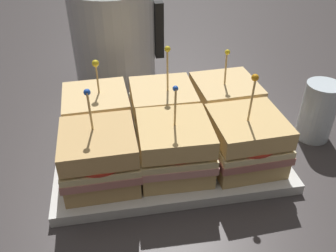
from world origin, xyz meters
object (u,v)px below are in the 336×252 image
object	(u,v)px
serving_platter	(168,151)
sandwich_front_center	(173,148)
sandwich_back_right	(224,103)
kettle_steel	(114,36)
sandwich_front_right	(246,141)
sandwich_back_center	(163,110)
sandwich_back_left	(98,116)
sandwich_front_left	(100,157)
drinking_glass	(318,111)

from	to	relation	value
serving_platter	sandwich_front_center	bearing A→B (deg)	-91.47
sandwich_back_right	kettle_steel	world-z (taller)	kettle_steel
sandwich_front_right	sandwich_back_center	distance (m)	0.17
sandwich_front_center	sandwich_front_right	world-z (taller)	sandwich_front_right
sandwich_back_left	sandwich_back_center	bearing A→B (deg)	-0.12
sandwich_front_left	sandwich_back_right	xyz separation A→B (m)	(0.23, 0.12, -0.00)
sandwich_front_center	sandwich_back_center	world-z (taller)	sandwich_back_center
sandwich_back_left	sandwich_back_right	xyz separation A→B (m)	(0.24, 0.00, -0.00)
sandwich_front_right	drinking_glass	size ratio (longest dim) A/B	1.48
kettle_steel	drinking_glass	distance (m)	0.47
sandwich_back_center	drinking_glass	distance (m)	0.29
sandwich_back_left	sandwich_front_left	bearing A→B (deg)	-88.93
sandwich_front_center	sandwich_back_center	size ratio (longest dim) A/B	0.92
sandwich_front_center	sandwich_back_right	distance (m)	0.17
sandwich_front_left	sandwich_back_center	world-z (taller)	sandwich_back_center
sandwich_back_left	kettle_steel	xyz separation A→B (m)	(0.04, 0.26, 0.05)
sandwich_front_center	drinking_glass	bearing A→B (deg)	13.52
serving_platter	kettle_steel	size ratio (longest dim) A/B	1.55
serving_platter	kettle_steel	world-z (taller)	kettle_steel
sandwich_front_center	kettle_steel	distance (m)	0.38
sandwich_front_right	drinking_glass	world-z (taller)	sandwich_front_right
kettle_steel	sandwich_front_right	bearing A→B (deg)	-63.02
sandwich_back_right	sandwich_back_left	bearing A→B (deg)	-179.42
sandwich_back_left	serving_platter	bearing A→B (deg)	-25.82
sandwich_front_center	sandwich_back_left	world-z (taller)	sandwich_front_center
sandwich_front_left	sandwich_front_right	bearing A→B (deg)	0.12
sandwich_front_left	sandwich_back_left	bearing A→B (deg)	91.07
sandwich_back_right	kettle_steel	size ratio (longest dim) A/B	0.62
sandwich_front_right	kettle_steel	distance (m)	0.42
serving_platter	sandwich_back_right	size ratio (longest dim) A/B	2.52
serving_platter	drinking_glass	xyz separation A→B (m)	(0.28, 0.01, 0.05)
sandwich_back_right	serving_platter	bearing A→B (deg)	-153.35
sandwich_front_left	kettle_steel	size ratio (longest dim) A/B	0.63
sandwich_front_center	sandwich_front_right	size ratio (longest dim) A/B	0.93
sandwich_back_right	kettle_steel	distance (m)	0.32
sandwich_front_right	sandwich_front_center	bearing A→B (deg)	178.85
sandwich_front_left	sandwich_front_center	xyz separation A→B (m)	(0.11, 0.00, -0.00)
kettle_steel	drinking_glass	bearing A→B (deg)	-40.30
serving_platter	sandwich_back_center	world-z (taller)	sandwich_back_center
kettle_steel	sandwich_front_left	bearing A→B (deg)	-96.52
sandwich_front_center	serving_platter	bearing A→B (deg)	88.53
sandwich_front_right	sandwich_front_left	bearing A→B (deg)	-179.88
sandwich_front_left	sandwich_back_center	xyz separation A→B (m)	(0.12, 0.12, -0.00)
kettle_steel	serving_platter	bearing A→B (deg)	-76.85
sandwich_front_left	drinking_glass	world-z (taller)	sandwich_front_left
sandwich_front_left	sandwich_back_left	world-z (taller)	sandwich_front_left
sandwich_front_left	kettle_steel	world-z (taller)	kettle_steel
serving_platter	kettle_steel	bearing A→B (deg)	103.15
serving_platter	drinking_glass	bearing A→B (deg)	2.15
sandwich_front_center	drinking_glass	distance (m)	0.29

